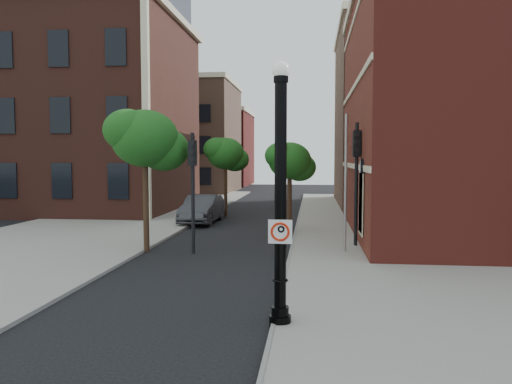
# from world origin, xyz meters

# --- Properties ---
(ground) EXTENTS (120.00, 120.00, 0.00)m
(ground) POSITION_xyz_m (0.00, 0.00, 0.00)
(ground) COLOR black
(ground) RESTS_ON ground
(sidewalk_right) EXTENTS (8.00, 60.00, 0.12)m
(sidewalk_right) POSITION_xyz_m (6.00, 10.00, 0.06)
(sidewalk_right) COLOR gray
(sidewalk_right) RESTS_ON ground
(sidewalk_left) EXTENTS (10.00, 50.00, 0.12)m
(sidewalk_left) POSITION_xyz_m (-9.00, 18.00, 0.06)
(sidewalk_left) COLOR gray
(sidewalk_left) RESTS_ON ground
(curb_edge) EXTENTS (0.10, 60.00, 0.14)m
(curb_edge) POSITION_xyz_m (2.05, 10.00, 0.07)
(curb_edge) COLOR gray
(curb_edge) RESTS_ON ground
(victorian_building) EXTENTS (18.60, 14.60, 17.95)m
(victorian_building) POSITION_xyz_m (-16.00, 23.97, 8.74)
(victorian_building) COLOR #562920
(victorian_building) RESTS_ON ground
(bg_building_tan_a) EXTENTS (12.00, 12.00, 12.00)m
(bg_building_tan_a) POSITION_xyz_m (-12.00, 44.00, 6.00)
(bg_building_tan_a) COLOR brown
(bg_building_tan_a) RESTS_ON ground
(bg_building_red) EXTENTS (12.00, 12.00, 10.00)m
(bg_building_red) POSITION_xyz_m (-12.00, 58.00, 5.00)
(bg_building_red) COLOR maroon
(bg_building_red) RESTS_ON ground
(bg_building_tan_b) EXTENTS (22.00, 14.00, 14.00)m
(bg_building_tan_b) POSITION_xyz_m (16.00, 30.00, 7.00)
(bg_building_tan_b) COLOR brown
(bg_building_tan_b) RESTS_ON ground
(lamppost) EXTENTS (0.52, 0.52, 6.11)m
(lamppost) POSITION_xyz_m (2.19, -0.74, 2.82)
(lamppost) COLOR black
(lamppost) RESTS_ON ground
(no_parking_sign) EXTENTS (0.55, 0.07, 0.55)m
(no_parking_sign) POSITION_xyz_m (2.20, -0.89, 2.27)
(no_parking_sign) COLOR white
(no_parking_sign) RESTS_ON ground
(parked_car) EXTENTS (1.90, 5.17, 1.69)m
(parked_car) POSITION_xyz_m (-3.66, 17.19, 0.85)
(parked_car) COLOR #313137
(parked_car) RESTS_ON ground
(traffic_signal_left) EXTENTS (0.32, 0.41, 4.94)m
(traffic_signal_left) POSITION_xyz_m (-1.94, 7.77, 3.33)
(traffic_signal_left) COLOR black
(traffic_signal_left) RESTS_ON ground
(traffic_signal_right) EXTENTS (0.36, 0.45, 5.43)m
(traffic_signal_right) POSITION_xyz_m (4.80, 9.73, 3.66)
(traffic_signal_right) COLOR black
(traffic_signal_right) RESTS_ON ground
(utility_pole) EXTENTS (0.11, 0.11, 5.68)m
(utility_pole) POSITION_xyz_m (4.25, 8.31, 2.84)
(utility_pole) COLOR #999999
(utility_pole) RESTS_ON ground
(street_tree_a) EXTENTS (3.27, 2.96, 5.90)m
(street_tree_a) POSITION_xyz_m (-3.90, 7.86, 4.66)
(street_tree_a) COLOR black
(street_tree_a) RESTS_ON ground
(street_tree_b) EXTENTS (2.91, 2.63, 5.25)m
(street_tree_b) POSITION_xyz_m (-2.78, 20.53, 4.14)
(street_tree_b) COLOR black
(street_tree_b) RESTS_ON ground
(street_tree_c) EXTENTS (2.62, 2.37, 4.72)m
(street_tree_c) POSITION_xyz_m (1.77, 13.62, 3.72)
(street_tree_c) COLOR black
(street_tree_c) RESTS_ON ground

